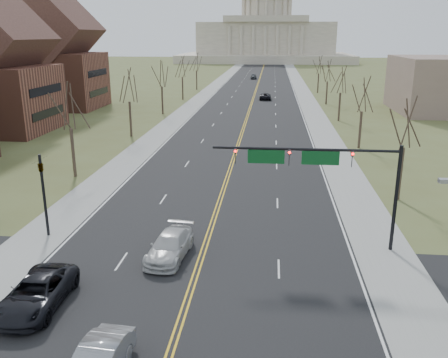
% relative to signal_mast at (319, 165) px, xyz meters
% --- Properties ---
extents(road, '(20.00, 380.00, 0.01)m').
position_rel_signal_mast_xyz_m(road, '(-7.45, 96.50, -5.76)').
color(road, black).
rests_on(road, ground).
extents(cross_road, '(120.00, 14.00, 0.01)m').
position_rel_signal_mast_xyz_m(cross_road, '(-7.45, -7.50, -5.76)').
color(cross_road, black).
rests_on(cross_road, ground).
extents(sidewalk_left, '(4.00, 380.00, 0.03)m').
position_rel_signal_mast_xyz_m(sidewalk_left, '(-19.45, 96.50, -5.75)').
color(sidewalk_left, gray).
rests_on(sidewalk_left, ground).
extents(sidewalk_right, '(4.00, 380.00, 0.03)m').
position_rel_signal_mast_xyz_m(sidewalk_right, '(4.55, 96.50, -5.75)').
color(sidewalk_right, gray).
rests_on(sidewalk_right, ground).
extents(center_line, '(0.42, 380.00, 0.01)m').
position_rel_signal_mast_xyz_m(center_line, '(-7.45, 96.50, -5.75)').
color(center_line, gold).
rests_on(center_line, road).
extents(edge_line_left, '(0.15, 380.00, 0.01)m').
position_rel_signal_mast_xyz_m(edge_line_left, '(-17.25, 96.50, -5.75)').
color(edge_line_left, silver).
rests_on(edge_line_left, road).
extents(edge_line_right, '(0.15, 380.00, 0.01)m').
position_rel_signal_mast_xyz_m(edge_line_right, '(2.35, 96.50, -5.75)').
color(edge_line_right, silver).
rests_on(edge_line_right, road).
extents(capitol, '(90.00, 60.00, 50.00)m').
position_rel_signal_mast_xyz_m(capitol, '(-7.45, 236.41, 8.44)').
color(capitol, beige).
rests_on(capitol, ground).
extents(signal_mast, '(12.12, 0.44, 7.20)m').
position_rel_signal_mast_xyz_m(signal_mast, '(0.00, 0.00, 0.00)').
color(signal_mast, black).
rests_on(signal_mast, ground).
extents(signal_left, '(0.32, 0.36, 6.00)m').
position_rel_signal_mast_xyz_m(signal_left, '(-18.95, 0.00, -2.05)').
color(signal_left, black).
rests_on(signal_left, ground).
extents(tree_r_0, '(3.74, 3.74, 8.50)m').
position_rel_signal_mast_xyz_m(tree_r_0, '(8.05, 10.50, 0.79)').
color(tree_r_0, '#372721').
rests_on(tree_r_0, ground).
extents(tree_l_0, '(3.96, 3.96, 9.00)m').
position_rel_signal_mast_xyz_m(tree_l_0, '(-22.95, 14.50, 1.18)').
color(tree_l_0, '#372721').
rests_on(tree_l_0, ground).
extents(tree_r_1, '(3.74, 3.74, 8.50)m').
position_rel_signal_mast_xyz_m(tree_r_1, '(8.05, 30.50, 0.79)').
color(tree_r_1, '#372721').
rests_on(tree_r_1, ground).
extents(tree_l_1, '(3.96, 3.96, 9.00)m').
position_rel_signal_mast_xyz_m(tree_l_1, '(-22.95, 34.50, 1.18)').
color(tree_l_1, '#372721').
rests_on(tree_l_1, ground).
extents(tree_r_2, '(3.74, 3.74, 8.50)m').
position_rel_signal_mast_xyz_m(tree_r_2, '(8.05, 50.50, 0.79)').
color(tree_r_2, '#372721').
rests_on(tree_r_2, ground).
extents(tree_l_2, '(3.96, 3.96, 9.00)m').
position_rel_signal_mast_xyz_m(tree_l_2, '(-22.95, 54.50, 1.18)').
color(tree_l_2, '#372721').
rests_on(tree_l_2, ground).
extents(tree_r_3, '(3.74, 3.74, 8.50)m').
position_rel_signal_mast_xyz_m(tree_r_3, '(8.05, 70.50, 0.79)').
color(tree_r_3, '#372721').
rests_on(tree_r_3, ground).
extents(tree_l_3, '(3.96, 3.96, 9.00)m').
position_rel_signal_mast_xyz_m(tree_l_3, '(-22.95, 74.50, 1.18)').
color(tree_l_3, '#372721').
rests_on(tree_l_3, ground).
extents(tree_r_4, '(3.74, 3.74, 8.50)m').
position_rel_signal_mast_xyz_m(tree_r_4, '(8.05, 90.50, 0.79)').
color(tree_r_4, '#372721').
rests_on(tree_r_4, ground).
extents(tree_l_4, '(3.96, 3.96, 9.00)m').
position_rel_signal_mast_xyz_m(tree_l_4, '(-22.95, 94.50, 1.18)').
color(tree_l_4, '#372721').
rests_on(tree_l_4, ground).
extents(bldg_left_far, '(17.10, 14.28, 23.25)m').
position_rel_signal_mast_xyz_m(bldg_left_far, '(-45.44, 60.50, 3.78)').
color(bldg_left_far, brown).
rests_on(bldg_left_far, ground).
extents(car_sb_outer_lead, '(2.84, 5.95, 1.64)m').
position_rel_signal_mast_xyz_m(car_sb_outer_lead, '(-15.22, -9.07, -4.93)').
color(car_sb_outer_lead, black).
rests_on(car_sb_outer_lead, road).
extents(car_sb_inner_second, '(2.71, 5.61, 1.58)m').
position_rel_signal_mast_xyz_m(car_sb_inner_second, '(-9.47, -2.58, -4.96)').
color(car_sb_inner_second, '#B5B5B5').
rests_on(car_sb_inner_second, road).
extents(car_far_nb, '(2.46, 5.33, 1.48)m').
position_rel_signal_mast_xyz_m(car_far_nb, '(-4.70, 76.81, -5.01)').
color(car_far_nb, black).
rests_on(car_far_nb, road).
extents(car_far_sb, '(2.32, 4.95, 1.64)m').
position_rel_signal_mast_xyz_m(car_far_sb, '(-9.43, 127.88, -4.93)').
color(car_far_sb, '#45474B').
rests_on(car_far_sb, road).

